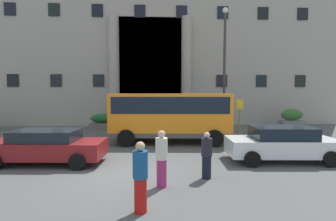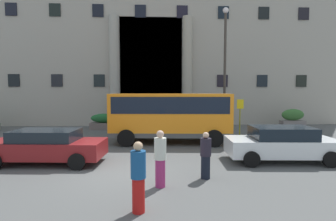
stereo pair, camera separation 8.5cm
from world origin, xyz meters
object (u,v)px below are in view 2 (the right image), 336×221
(hedge_planter_entrance_left, at_px, (104,122))
(scooter_by_planter, at_px, (55,144))
(hedge_planter_entrance_right, at_px, (293,119))
(bus_stop_sign, at_px, (240,113))
(pedestrian_man_red_shirt, at_px, (138,177))
(parked_estate_mid, at_px, (282,144))
(pedestrian_man_crossing, at_px, (160,159))
(parked_sedan_far, at_px, (46,146))
(pedestrian_woman_with_bag, at_px, (206,155))
(orange_minibus, at_px, (170,113))
(lamppost_plaza_centre, at_px, (225,61))

(hedge_planter_entrance_left, xyz_separation_m, scooter_by_planter, (-0.76, -7.86, -0.12))
(hedge_planter_entrance_left, distance_m, scooter_by_planter, 7.90)
(hedge_planter_entrance_right, xyz_separation_m, hedge_planter_entrance_left, (-14.67, 0.01, -0.15))
(bus_stop_sign, height_order, pedestrian_man_red_shirt, bus_stop_sign)
(parked_estate_mid, distance_m, pedestrian_man_crossing, 5.71)
(parked_sedan_far, xyz_separation_m, scooter_by_planter, (-0.28, 1.65, -0.25))
(pedestrian_woman_with_bag, bearing_deg, hedge_planter_entrance_left, -5.77)
(parked_sedan_far, bearing_deg, hedge_planter_entrance_right, 36.28)
(orange_minibus, xyz_separation_m, parked_estate_mid, (4.31, -4.29, -0.91))
(parked_estate_mid, xyz_separation_m, pedestrian_woman_with_bag, (-3.53, -2.00, 0.04))
(pedestrian_woman_with_bag, bearing_deg, orange_minibus, -24.02)
(hedge_planter_entrance_left, bearing_deg, orange_minibus, -48.58)
(scooter_by_planter, xyz_separation_m, lamppost_plaza_centre, (9.47, 5.97, 4.48))
(bus_stop_sign, relative_size, hedge_planter_entrance_right, 1.27)
(parked_estate_mid, xyz_separation_m, pedestrian_man_crossing, (-5.04, -2.69, 0.13))
(orange_minibus, xyz_separation_m, parked_sedan_far, (-5.21, -4.14, -0.93))
(scooter_by_planter, distance_m, pedestrian_woman_with_bag, 7.34)
(scooter_by_planter, distance_m, pedestrian_man_red_shirt, 7.46)
(hedge_planter_entrance_right, bearing_deg, pedestrian_man_red_shirt, -128.71)
(pedestrian_woman_with_bag, height_order, lamppost_plaza_centre, lamppost_plaza_centre)
(hedge_planter_entrance_left, height_order, lamppost_plaza_centre, lamppost_plaza_centre)
(hedge_planter_entrance_right, bearing_deg, parked_sedan_far, -147.91)
(lamppost_plaza_centre, bearing_deg, scooter_by_planter, -147.79)
(lamppost_plaza_centre, bearing_deg, bus_stop_sign, -63.54)
(bus_stop_sign, distance_m, scooter_by_planter, 11.19)
(hedge_planter_entrance_left, bearing_deg, pedestrian_man_red_shirt, -76.14)
(hedge_planter_entrance_left, bearing_deg, bus_stop_sign, -19.14)
(parked_sedan_far, distance_m, pedestrian_man_red_shirt, 5.97)
(pedestrian_man_crossing, distance_m, lamppost_plaza_centre, 12.16)
(bus_stop_sign, height_order, parked_estate_mid, bus_stop_sign)
(lamppost_plaza_centre, bearing_deg, hedge_planter_entrance_right, 17.54)
(bus_stop_sign, xyz_separation_m, lamppost_plaza_centre, (-0.68, 1.36, 3.47))
(bus_stop_sign, distance_m, parked_sedan_far, 11.70)
(pedestrian_woman_with_bag, bearing_deg, parked_sedan_far, 39.16)
(pedestrian_man_crossing, bearing_deg, pedestrian_man_red_shirt, 39.80)
(pedestrian_man_crossing, bearing_deg, hedge_planter_entrance_right, -162.57)
(parked_sedan_far, bearing_deg, scooter_by_planter, 103.98)
(hedge_planter_entrance_right, relative_size, pedestrian_man_red_shirt, 1.09)
(pedestrian_man_red_shirt, height_order, pedestrian_woman_with_bag, pedestrian_man_red_shirt)
(orange_minibus, relative_size, parked_estate_mid, 1.49)
(orange_minibus, height_order, pedestrian_woman_with_bag, orange_minibus)
(bus_stop_sign, relative_size, pedestrian_man_crossing, 1.37)
(pedestrian_woman_with_bag, relative_size, lamppost_plaza_centre, 0.18)
(bus_stop_sign, distance_m, hedge_planter_entrance_left, 9.98)
(orange_minibus, height_order, bus_stop_sign, orange_minibus)
(bus_stop_sign, relative_size, parked_sedan_far, 0.51)
(scooter_by_planter, height_order, pedestrian_man_red_shirt, pedestrian_man_red_shirt)
(parked_sedan_far, bearing_deg, orange_minibus, 42.69)
(orange_minibus, bearing_deg, pedestrian_man_red_shirt, -94.50)
(bus_stop_sign, height_order, pedestrian_woman_with_bag, bus_stop_sign)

